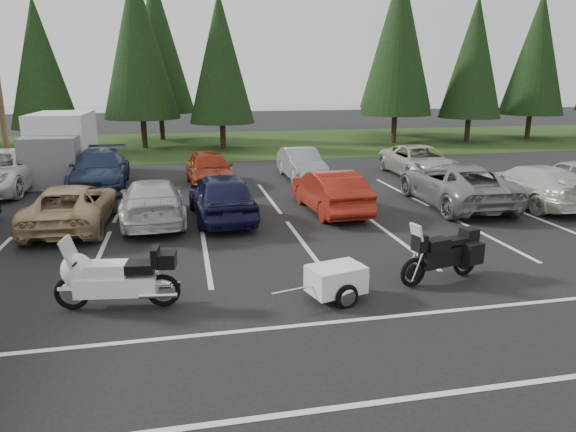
# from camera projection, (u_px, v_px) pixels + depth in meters

# --- Properties ---
(ground) EXTENTS (120.00, 120.00, 0.00)m
(ground) POSITION_uv_depth(u_px,v_px,m) (296.00, 260.00, 12.94)
(ground) COLOR black
(ground) RESTS_ON ground
(grass_strip) EXTENTS (80.00, 16.00, 0.01)m
(grass_strip) POSITION_uv_depth(u_px,v_px,m) (220.00, 144.00, 35.63)
(grass_strip) COLOR #1D3210
(grass_strip) RESTS_ON ground
(lake_water) EXTENTS (70.00, 50.00, 0.02)m
(lake_water) POSITION_uv_depth(u_px,v_px,m) (233.00, 114.00, 65.72)
(lake_water) COLOR slate
(lake_water) RESTS_ON ground
(box_truck) EXTENTS (2.40, 5.60, 2.90)m
(box_truck) POSITION_uv_depth(u_px,v_px,m) (59.00, 147.00, 22.81)
(box_truck) COLOR silver
(box_truck) RESTS_ON ground
(stall_markings) EXTENTS (32.00, 16.00, 0.01)m
(stall_markings) POSITION_uv_depth(u_px,v_px,m) (281.00, 236.00, 14.83)
(stall_markings) COLOR silver
(stall_markings) RESTS_ON ground
(conifer_3) EXTENTS (3.87, 3.87, 9.02)m
(conifer_3) POSITION_uv_depth(u_px,v_px,m) (39.00, 63.00, 29.73)
(conifer_3) COLOR #332316
(conifer_3) RESTS_ON ground
(conifer_4) EXTENTS (4.80, 4.80, 11.17)m
(conifer_4) POSITION_uv_depth(u_px,v_px,m) (138.00, 43.00, 31.90)
(conifer_4) COLOR #332316
(conifer_4) RESTS_ON ground
(conifer_5) EXTENTS (4.14, 4.14, 9.63)m
(conifer_5) POSITION_uv_depth(u_px,v_px,m) (220.00, 58.00, 31.89)
(conifer_5) COLOR #332316
(conifer_5) RESTS_ON ground
(conifer_6) EXTENTS (4.93, 4.93, 11.48)m
(conifer_6) POSITION_uv_depth(u_px,v_px,m) (399.00, 43.00, 34.45)
(conifer_6) COLOR #332316
(conifer_6) RESTS_ON ground
(conifer_7) EXTENTS (4.27, 4.27, 9.94)m
(conifer_7) POSITION_uv_depth(u_px,v_px,m) (474.00, 57.00, 35.48)
(conifer_7) COLOR #332316
(conifer_7) RESTS_ON ground
(conifer_8) EXTENTS (4.53, 4.53, 10.56)m
(conifer_8) POSITION_uv_depth(u_px,v_px,m) (537.00, 53.00, 37.22)
(conifer_8) COLOR #332316
(conifer_8) RESTS_ON ground
(conifer_back_b) EXTENTS (4.97, 4.97, 11.58)m
(conifer_back_b) POSITION_uv_depth(u_px,v_px,m) (157.00, 44.00, 36.39)
(conifer_back_b) COLOR #332316
(conifer_back_b) RESTS_ON ground
(conifer_back_c) EXTENTS (5.50, 5.50, 12.81)m
(conifer_back_c) POSITION_uv_depth(u_px,v_px,m) (399.00, 36.00, 39.08)
(conifer_back_c) COLOR #332316
(conifer_back_c) RESTS_ON ground
(car_near_2) EXTENTS (2.32, 4.85, 1.33)m
(car_near_2) POSITION_uv_depth(u_px,v_px,m) (72.00, 206.00, 15.62)
(car_near_2) COLOR tan
(car_near_2) RESTS_ON ground
(car_near_3) EXTENTS (2.19, 4.81, 1.36)m
(car_near_3) POSITION_uv_depth(u_px,v_px,m) (152.00, 201.00, 16.20)
(car_near_3) COLOR silver
(car_near_3) RESTS_ON ground
(car_near_4) EXTENTS (2.13, 4.66, 1.55)m
(car_near_4) POSITION_uv_depth(u_px,v_px,m) (222.00, 196.00, 16.50)
(car_near_4) COLOR #151636
(car_near_4) RESTS_ON ground
(car_near_5) EXTENTS (1.78, 4.45, 1.44)m
(car_near_5) POSITION_uv_depth(u_px,v_px,m) (330.00, 191.00, 17.44)
(car_near_5) COLOR #9D2214
(car_near_5) RESTS_ON ground
(car_near_6) EXTENTS (2.77, 5.61, 1.53)m
(car_near_6) POSITION_uv_depth(u_px,v_px,m) (455.00, 184.00, 18.37)
(car_near_6) COLOR gray
(car_near_6) RESTS_ON ground
(car_near_7) EXTENTS (2.31, 5.09, 1.44)m
(car_near_7) POSITION_uv_depth(u_px,v_px,m) (531.00, 185.00, 18.45)
(car_near_7) COLOR beige
(car_near_7) RESTS_ON ground
(car_near_8) EXTENTS (1.89, 4.47, 1.51)m
(car_near_8) POSITION_uv_depth(u_px,v_px,m) (575.00, 178.00, 19.49)
(car_near_8) COLOR #A7A7AB
(car_near_8) RESTS_ON ground
(car_far_0) EXTENTS (3.28, 6.16, 1.65)m
(car_far_0) POSITION_uv_depth(u_px,v_px,m) (0.00, 171.00, 20.57)
(car_far_0) COLOR white
(car_far_0) RESTS_ON ground
(car_far_1) EXTENTS (2.33, 5.41, 1.55)m
(car_far_1) POSITION_uv_depth(u_px,v_px,m) (100.00, 169.00, 21.22)
(car_far_1) COLOR #1C2B48
(car_far_1) RESTS_ON ground
(car_far_2) EXTENTS (2.04, 4.53, 1.51)m
(car_far_2) POSITION_uv_depth(u_px,v_px,m) (210.00, 169.00, 21.50)
(car_far_2) COLOR maroon
(car_far_2) RESTS_ON ground
(car_far_3) EXTENTS (1.55, 4.17, 1.36)m
(car_far_3) POSITION_uv_depth(u_px,v_px,m) (301.00, 164.00, 23.19)
(car_far_3) COLOR gray
(car_far_3) RESTS_ON ground
(car_far_4) EXTENTS (2.46, 5.14, 1.41)m
(car_far_4) POSITION_uv_depth(u_px,v_px,m) (419.00, 161.00, 23.69)
(car_far_4) COLOR #B3AEA4
(car_far_4) RESTS_ON ground
(touring_motorcycle) EXTENTS (2.79, 1.17, 1.50)m
(touring_motorcycle) POSITION_uv_depth(u_px,v_px,m) (116.00, 273.00, 10.05)
(touring_motorcycle) COLOR white
(touring_motorcycle) RESTS_ON ground
(cargo_trailer) EXTENTS (1.79, 1.29, 0.74)m
(cargo_trailer) POSITION_uv_depth(u_px,v_px,m) (336.00, 283.00, 10.53)
(cargo_trailer) COLOR white
(cargo_trailer) RESTS_ON ground
(adventure_motorcycle) EXTENTS (2.53, 1.41, 1.46)m
(adventure_motorcycle) POSITION_uv_depth(u_px,v_px,m) (441.00, 250.00, 11.42)
(adventure_motorcycle) COLOR black
(adventure_motorcycle) RESTS_ON ground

